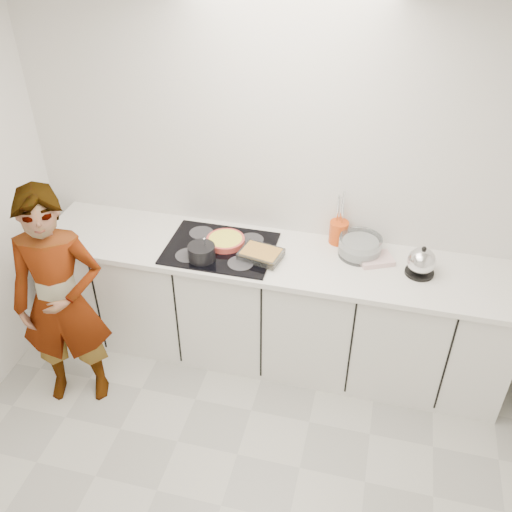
% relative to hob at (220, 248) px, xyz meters
% --- Properties ---
extents(floor, '(3.60, 3.20, 0.00)m').
position_rel_hob_xyz_m(floor, '(0.35, -1.26, -0.92)').
color(floor, '#B8B8AF').
rests_on(floor, ground).
extents(ceiling, '(3.60, 3.20, 0.00)m').
position_rel_hob_xyz_m(ceiling, '(0.35, -1.26, 1.68)').
color(ceiling, white).
rests_on(ceiling, wall_back).
extents(wall_back, '(3.60, 0.00, 2.60)m').
position_rel_hob_xyz_m(wall_back, '(0.35, 0.34, 0.38)').
color(wall_back, silver).
rests_on(wall_back, ground).
extents(base_cabinets, '(3.20, 0.58, 0.87)m').
position_rel_hob_xyz_m(base_cabinets, '(0.35, 0.02, -0.48)').
color(base_cabinets, white).
rests_on(base_cabinets, floor).
extents(countertop, '(3.24, 0.64, 0.04)m').
position_rel_hob_xyz_m(countertop, '(0.35, 0.02, -0.03)').
color(countertop, white).
rests_on(countertop, base_cabinets).
extents(hob, '(0.72, 0.54, 0.01)m').
position_rel_hob_xyz_m(hob, '(0.00, 0.00, 0.00)').
color(hob, black).
rests_on(hob, countertop).
extents(tart_dish, '(0.30, 0.30, 0.04)m').
position_rel_hob_xyz_m(tart_dish, '(0.02, 0.05, 0.03)').
color(tart_dish, '#C64339').
rests_on(tart_dish, hob).
extents(saucepan, '(0.18, 0.18, 0.17)m').
position_rel_hob_xyz_m(saucepan, '(-0.08, -0.15, 0.06)').
color(saucepan, black).
rests_on(saucepan, hob).
extents(baking_dish, '(0.30, 0.24, 0.05)m').
position_rel_hob_xyz_m(baking_dish, '(0.29, -0.05, 0.04)').
color(baking_dish, silver).
rests_on(baking_dish, hob).
extents(mixing_bowl, '(0.32, 0.32, 0.13)m').
position_rel_hob_xyz_m(mixing_bowl, '(0.92, 0.16, 0.05)').
color(mixing_bowl, silver).
rests_on(mixing_bowl, countertop).
extents(tea_towel, '(0.26, 0.23, 0.04)m').
position_rel_hob_xyz_m(tea_towel, '(1.03, 0.11, 0.01)').
color(tea_towel, white).
rests_on(tea_towel, countertop).
extents(kettle, '(0.24, 0.24, 0.21)m').
position_rel_hob_xyz_m(kettle, '(1.31, 0.04, 0.08)').
color(kettle, black).
rests_on(kettle, countertop).
extents(utensil_crock, '(0.13, 0.13, 0.16)m').
position_rel_hob_xyz_m(utensil_crock, '(0.76, 0.28, 0.07)').
color(utensil_crock, '#CD420E').
rests_on(utensil_crock, countertop).
extents(cook, '(0.67, 0.54, 1.60)m').
position_rel_hob_xyz_m(cook, '(-0.85, -0.65, -0.12)').
color(cook, white).
rests_on(cook, floor).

